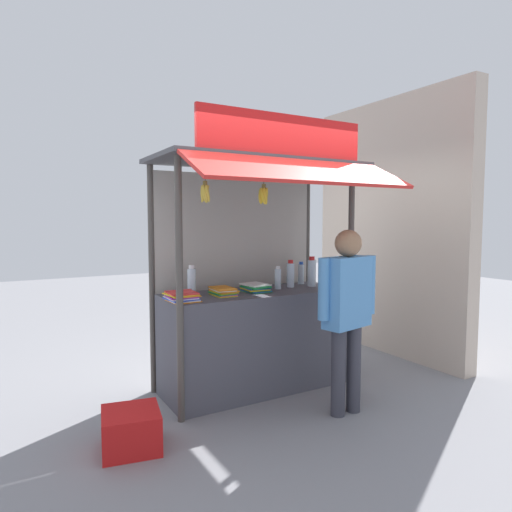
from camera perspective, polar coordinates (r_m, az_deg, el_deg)
ground_plane at (r=4.69m, az=0.00°, el=-16.26°), size 20.00×20.00×0.00m
stall_counter at (r=4.54m, az=0.00°, el=-10.55°), size 1.82×0.67×0.97m
stall_structure at (r=4.44m, az=-0.42°, el=3.00°), size 2.02×1.48×2.57m
water_bottle_far_right at (r=4.24m, az=-8.12°, el=-3.17°), size 0.08×0.08×0.28m
water_bottle_mid_left at (r=4.59m, az=2.77°, el=-2.83°), size 0.07×0.07×0.23m
water_bottle_front_left at (r=4.80m, az=7.04°, el=-2.06°), size 0.09×0.09×0.32m
water_bottle_left at (r=4.72m, az=4.37°, el=-2.34°), size 0.08×0.08×0.28m
water_bottle_back_left at (r=4.96m, az=5.71°, el=-2.22°), size 0.07×0.07×0.24m
magazine_stack_far_left at (r=3.97m, az=-9.36°, el=-5.07°), size 0.27×0.30×0.08m
magazine_stack_front_right at (r=4.43m, az=-0.09°, el=-4.01°), size 0.25×0.29×0.08m
magazine_stack_center at (r=4.23m, az=-4.18°, el=-4.45°), size 0.22×0.29×0.07m
banana_bunch_inner_left at (r=3.92m, az=0.96°, el=7.65°), size 0.11×0.10×0.29m
banana_bunch_rightmost at (r=3.67m, az=-6.45°, el=7.90°), size 0.09×0.10×0.29m
vendor_person at (r=3.93m, az=11.42°, el=-5.97°), size 0.60×0.28×1.59m
plastic_crate at (r=3.64m, az=-15.48°, el=-20.40°), size 0.48×0.48×0.29m
neighbour_wall at (r=5.93m, az=16.38°, el=3.47°), size 0.20×2.40×3.14m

